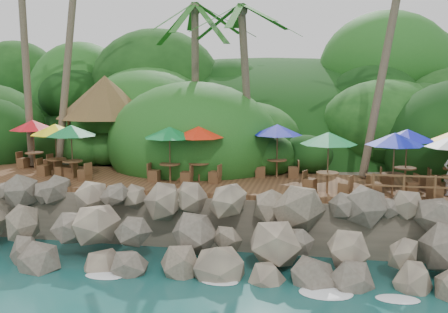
# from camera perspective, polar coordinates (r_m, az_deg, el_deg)

# --- Properties ---
(ground) EXTENTS (140.00, 140.00, 0.00)m
(ground) POSITION_cam_1_polar(r_m,az_deg,el_deg) (18.34, -3.62, -13.47)
(ground) COLOR #19514F
(ground) RESTS_ON ground
(land_base) EXTENTS (32.00, 25.20, 2.10)m
(land_base) POSITION_cam_1_polar(r_m,az_deg,el_deg) (33.22, 3.24, -1.39)
(land_base) COLOR gray
(land_base) RESTS_ON ground
(jungle_hill) EXTENTS (44.80, 28.00, 15.40)m
(jungle_hill) POSITION_cam_1_polar(r_m,az_deg,el_deg) (40.74, 4.63, -0.99)
(jungle_hill) COLOR #143811
(jungle_hill) RESTS_ON ground
(seawall) EXTENTS (29.00, 4.00, 2.30)m
(seawall) POSITION_cam_1_polar(r_m,az_deg,el_deg) (19.78, -2.20, -8.23)
(seawall) COLOR gray
(seawall) RESTS_ON ground
(terrace) EXTENTS (26.00, 5.00, 0.20)m
(terrace) POSITION_cam_1_polar(r_m,az_deg,el_deg) (23.31, 0.00, -2.92)
(terrace) COLOR brown
(terrace) RESTS_ON land_base
(jungle_foliage) EXTENTS (44.00, 16.00, 12.00)m
(jungle_foliage) POSITION_cam_1_polar(r_m,az_deg,el_deg) (32.46, 2.99, -3.52)
(jungle_foliage) COLOR #143811
(jungle_foliage) RESTS_ON ground
(foam_line) EXTENTS (25.20, 0.80, 0.06)m
(foam_line) POSITION_cam_1_polar(r_m,az_deg,el_deg) (18.59, -3.39, -13.04)
(foam_line) COLOR white
(foam_line) RESTS_ON ground
(palapa) EXTENTS (5.09, 5.09, 4.60)m
(palapa) POSITION_cam_1_polar(r_m,az_deg,el_deg) (28.49, -12.71, 6.30)
(palapa) COLOR brown
(palapa) RESTS_ON ground
(dining_clusters) EXTENTS (21.72, 5.36, 2.44)m
(dining_clusters) POSITION_cam_1_polar(r_m,az_deg,el_deg) (22.72, 1.69, 2.20)
(dining_clusters) COLOR brown
(dining_clusters) RESTS_ON terrace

